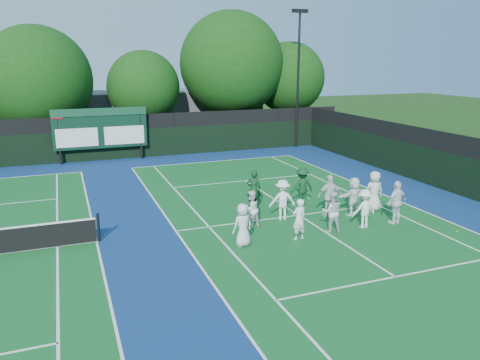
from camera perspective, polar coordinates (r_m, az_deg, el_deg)
name	(u,v)px	position (r m, az deg, el deg)	size (l,w,h in m)	color
ground	(310,223)	(19.81, 8.56, -5.16)	(120.00, 120.00, 0.00)	#18390F
court_apron	(163,233)	(18.71, -9.36, -6.39)	(34.00, 32.00, 0.01)	navy
near_court	(299,215)	(20.64, 7.21, -4.28)	(11.05, 23.85, 0.01)	#125B23
back_fence	(116,139)	(32.78, -14.85, 4.80)	(34.00, 0.08, 3.00)	black
divider_fence_right	(461,169)	(25.66, 25.36, 1.27)	(0.08, 32.00, 3.00)	black
scoreboard	(100,129)	(32.16, -16.66, 6.00)	(6.00, 0.21, 3.55)	black
clubhouse	(153,115)	(41.10, -10.60, 7.83)	(18.00, 6.00, 4.00)	#57575C
light_pole_right	(298,64)	(36.05, 7.13, 13.91)	(1.20, 0.30, 10.12)	black
tree_b	(40,83)	(35.82, -23.22, 10.81)	(7.45, 7.45, 8.93)	black
tree_c	(145,89)	(36.33, -11.46, 10.83)	(5.38, 5.38, 7.29)	black
tree_d	(233,67)	(38.08, -0.84, 13.66)	(8.16, 8.16, 10.34)	black
tree_e	(290,80)	(40.13, 6.13, 12.06)	(5.87, 5.87, 8.05)	black
tennis_ball_0	(302,222)	(19.76, 7.61, -5.07)	(0.07, 0.07, 0.07)	#AFCD18
tennis_ball_1	(289,204)	(22.10, 5.98, -2.89)	(0.07, 0.07, 0.07)	#AFCD18
tennis_ball_2	(457,231)	(20.44, 24.96, -5.69)	(0.07, 0.07, 0.07)	#AFCD18
tennis_ball_4	(309,198)	(23.11, 8.42, -2.19)	(0.07, 0.07, 0.07)	#AFCD18
tennis_ball_5	(336,218)	(20.48, 11.64, -4.54)	(0.07, 0.07, 0.07)	#AFCD18
player_front_0	(243,225)	(16.98, 0.35, -5.50)	(0.79, 0.51, 1.61)	silver
player_front_1	(299,219)	(17.71, 7.22, -4.78)	(0.58, 0.38, 1.60)	white
player_front_2	(332,212)	(18.71, 11.12, -3.80)	(0.80, 0.63, 1.65)	silver
player_front_3	(364,209)	(19.44, 14.90, -3.40)	(1.03, 0.59, 1.60)	white
player_front_4	(397,202)	(20.29, 18.56, -2.61)	(1.06, 0.44, 1.82)	white
player_back_0	(251,209)	(18.85, 1.36, -3.56)	(0.75, 0.58, 1.54)	white
player_back_1	(282,200)	(19.78, 5.20, -2.43)	(1.12, 0.65, 1.74)	white
player_back_2	(330,196)	(20.37, 10.89, -1.95)	(1.10, 0.46, 1.87)	silver
player_back_3	(353,196)	(20.91, 13.67, -1.93)	(1.57, 0.50, 1.69)	white
player_back_4	(374,191)	(21.69, 16.03, -1.32)	(0.89, 0.58, 1.82)	silver
coach_left	(254,189)	(21.23, 1.69, -1.13)	(0.65, 0.43, 1.78)	#0F381A
coach_right	(302,186)	(21.93, 7.57, -0.77)	(1.14, 0.66, 1.77)	#103C1E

